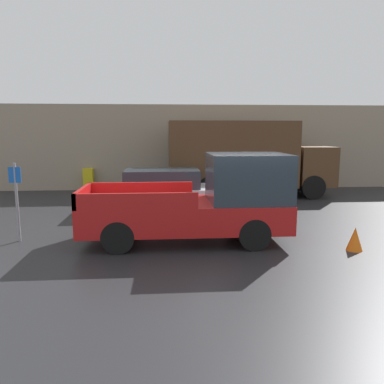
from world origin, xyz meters
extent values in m
plane|color=#232326|center=(0.00, 0.00, 0.00)|extent=(60.00, 60.00, 0.00)
cube|color=gray|center=(0.00, 8.92, 2.04)|extent=(28.00, 0.15, 4.08)
cube|color=red|center=(-1.48, -0.08, 0.70)|extent=(5.18, 1.94, 0.70)
cube|color=#28333D|center=(0.12, -0.08, 1.65)|extent=(1.97, 1.83, 1.21)
cube|color=red|center=(-2.65, 0.84, 1.24)|extent=(2.85, 0.10, 0.38)
cube|color=red|center=(-2.65, -1.00, 1.24)|extent=(2.85, 0.10, 0.38)
cube|color=red|center=(-4.02, -0.08, 1.24)|extent=(0.10, 1.94, 0.38)
cylinder|color=black|center=(0.12, 0.77, 0.39)|extent=(0.77, 0.26, 0.77)
cylinder|color=black|center=(0.12, -0.94, 0.39)|extent=(0.77, 0.26, 0.77)
cylinder|color=black|center=(-3.09, 0.77, 0.39)|extent=(0.77, 0.26, 0.77)
cylinder|color=black|center=(-3.09, -0.94, 0.39)|extent=(0.77, 0.26, 0.77)
cube|color=silver|center=(-2.22, 3.54, 0.59)|extent=(4.65, 1.85, 0.60)
cube|color=#28333D|center=(-2.08, 3.54, 1.20)|extent=(2.56, 1.63, 0.61)
cylinder|color=black|center=(-0.77, 4.37, 0.34)|extent=(0.68, 0.22, 0.68)
cylinder|color=black|center=(-0.77, 2.72, 0.34)|extent=(0.68, 0.22, 0.68)
cylinder|color=black|center=(-3.66, 4.37, 0.34)|extent=(0.68, 0.22, 0.68)
cylinder|color=black|center=(-3.66, 2.72, 0.34)|extent=(0.68, 0.22, 0.68)
cube|color=#4C331E|center=(4.50, 6.71, 1.32)|extent=(1.55, 2.33, 1.69)
cube|color=#4C331E|center=(0.90, 6.71, 1.86)|extent=(5.36, 2.45, 2.77)
cylinder|color=black|center=(4.21, 7.81, 0.50)|extent=(1.00, 0.30, 1.00)
cylinder|color=black|center=(4.21, 5.62, 0.50)|extent=(1.00, 0.30, 1.00)
cylinder|color=black|center=(-0.19, 7.81, 0.50)|extent=(1.00, 0.30, 1.00)
cylinder|color=black|center=(-0.19, 5.62, 0.50)|extent=(1.00, 0.30, 1.00)
cylinder|color=gray|center=(-5.75, 0.25, 1.01)|extent=(0.07, 0.07, 2.03)
cube|color=blue|center=(-5.75, 0.23, 1.73)|extent=(0.30, 0.02, 0.40)
cube|color=gold|center=(-5.60, 8.59, 0.54)|extent=(0.45, 0.40, 1.08)
cone|color=orange|center=(2.51, -1.14, 0.28)|extent=(0.38, 0.38, 0.56)
camera|label=1|loc=(-2.00, -9.42, 2.81)|focal=35.00mm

